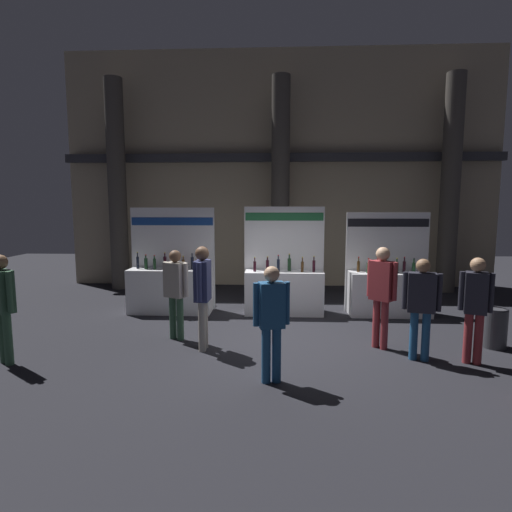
{
  "coord_description": "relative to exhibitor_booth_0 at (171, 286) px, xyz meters",
  "views": [
    {
      "loc": [
        -0.11,
        -7.2,
        2.41
      ],
      "look_at": [
        -0.5,
        0.71,
        1.43
      ],
      "focal_mm": 28.71,
      "sensor_mm": 36.0,
      "label": 1
    }
  ],
  "objects": [
    {
      "name": "ground_plane",
      "position": [
        2.49,
        -1.8,
        -0.6
      ],
      "size": [
        25.35,
        25.35,
        0.0
      ],
      "primitive_type": "plane",
      "color": "black"
    },
    {
      "name": "hall_colonnade",
      "position": [
        2.49,
        3.26,
        2.77
      ],
      "size": [
        12.67,
        1.15,
        6.89
      ],
      "color": "gray",
      "rests_on": "ground_plane"
    },
    {
      "name": "exhibitor_booth_0",
      "position": [
        0.0,
        0.0,
        0.0
      ],
      "size": [
        1.94,
        0.7,
        2.37
      ],
      "color": "white",
      "rests_on": "ground_plane"
    },
    {
      "name": "exhibitor_booth_1",
      "position": [
        2.56,
        0.02,
        -0.01
      ],
      "size": [
        1.81,
        0.66,
        2.39
      ],
      "color": "white",
      "rests_on": "ground_plane"
    },
    {
      "name": "exhibitor_booth_2",
      "position": [
        4.88,
        0.0,
        -0.03
      ],
      "size": [
        1.84,
        0.66,
        2.26
      ],
      "color": "white",
      "rests_on": "ground_plane"
    },
    {
      "name": "trash_bin",
      "position": [
        6.12,
        -2.04,
        -0.26
      ],
      "size": [
        0.39,
        0.39,
        0.68
      ],
      "color": "#38383D",
      "rests_on": "ground_plane"
    },
    {
      "name": "visitor_0",
      "position": [
        5.4,
        -2.81,
        0.36
      ],
      "size": [
        0.45,
        0.34,
        1.64
      ],
      "rotation": [
        0.0,
        0.0,
        5.91
      ],
      "color": "maroon",
      "rests_on": "ground_plane"
    },
    {
      "name": "visitor_2",
      "position": [
        -1.74,
        -3.16,
        0.4
      ],
      "size": [
        0.51,
        0.42,
        1.69
      ],
      "rotation": [
        0.0,
        0.0,
        5.69
      ],
      "color": "#33563D",
      "rests_on": "ground_plane"
    },
    {
      "name": "visitor_3",
      "position": [
        4.15,
        -2.18,
        0.42
      ],
      "size": [
        0.42,
        0.41,
        1.73
      ],
      "rotation": [
        0.0,
        0.0,
        2.4
      ],
      "color": "maroon",
      "rests_on": "ground_plane"
    },
    {
      "name": "visitor_4",
      "position": [
        2.33,
        -3.63,
        0.34
      ],
      "size": [
        0.49,
        0.3,
        1.61
      ],
      "rotation": [
        0.0,
        0.0,
        3.38
      ],
      "color": "navy",
      "rests_on": "ground_plane"
    },
    {
      "name": "visitor_5",
      "position": [
        0.59,
        -1.89,
        0.37
      ],
      "size": [
        0.49,
        0.39,
        1.63
      ],
      "rotation": [
        0.0,
        0.0,
        5.81
      ],
      "color": "#33563D",
      "rests_on": "ground_plane"
    },
    {
      "name": "visitor_7",
      "position": [
        4.63,
        -2.71,
        0.34
      ],
      "size": [
        0.56,
        0.3,
        1.61
      ],
      "rotation": [
        0.0,
        0.0,
        2.87
      ],
      "color": "navy",
      "rests_on": "ground_plane"
    },
    {
      "name": "visitor_8",
      "position": [
        1.17,
        -2.4,
        0.44
      ],
      "size": [
        0.24,
        0.53,
        1.75
      ],
      "rotation": [
        0.0,
        0.0,
        1.52
      ],
      "color": "#ADA393",
      "rests_on": "ground_plane"
    }
  ]
}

